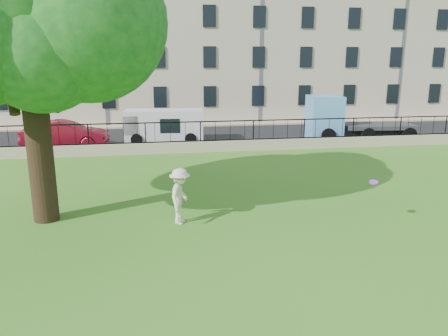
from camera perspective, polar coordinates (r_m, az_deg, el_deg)
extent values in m
plane|color=#31711B|center=(13.07, 2.91, -8.68)|extent=(120.00, 120.00, 0.00)
cube|color=tan|center=(24.38, -3.06, 2.80)|extent=(50.00, 0.40, 0.60)
cube|color=black|center=(24.32, -3.07, 3.56)|extent=(50.00, 0.05, 0.06)
cube|color=black|center=(24.15, -3.10, 6.06)|extent=(50.00, 0.05, 0.06)
cube|color=black|center=(29.03, -4.09, 4.01)|extent=(60.00, 9.00, 0.01)
cube|color=tan|center=(34.14, -4.92, 5.60)|extent=(60.00, 1.40, 0.12)
cube|color=beige|center=(39.49, -5.81, 16.09)|extent=(56.00, 10.00, 13.00)
cylinder|color=black|center=(14.75, -22.86, 1.62)|extent=(0.79, 0.79, 4.31)
sphere|color=#154F1A|center=(13.38, -17.45, 17.70)|extent=(4.49, 4.49, 4.49)
imported|color=beige|center=(13.69, -5.75, -3.67)|extent=(1.01, 1.31, 1.79)
cylinder|color=#9D28E6|center=(14.10, 18.97, -1.77)|extent=(0.32, 0.31, 0.12)
imported|color=maroon|center=(26.99, -20.01, 4.13)|extent=(4.88, 1.92, 1.58)
cube|color=silver|center=(27.48, -7.82, 5.45)|extent=(4.91, 2.24, 2.01)
cube|color=#609FE1|center=(29.53, 17.31, 6.31)|extent=(6.86, 3.08, 2.79)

